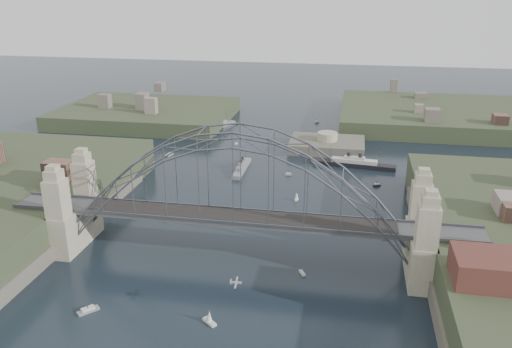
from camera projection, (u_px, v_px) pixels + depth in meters
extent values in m
plane|color=black|center=(238.00, 259.00, 96.24)|extent=(500.00, 500.00, 0.00)
cube|color=#474749|center=(237.00, 219.00, 93.52)|extent=(84.00, 6.00, 0.70)
cube|color=#4D4F58|center=(234.00, 223.00, 90.56)|extent=(84.00, 0.25, 0.50)
cube|color=#4D4F58|center=(241.00, 209.00, 96.10)|extent=(84.00, 0.25, 0.50)
cube|color=black|center=(237.00, 216.00, 93.33)|extent=(55.20, 5.20, 0.35)
cube|color=#9F977C|center=(59.00, 212.00, 94.02)|extent=(3.40, 3.40, 17.70)
cube|color=#9F977C|center=(86.00, 192.00, 103.26)|extent=(3.40, 3.40, 17.70)
cube|color=#9F977C|center=(426.00, 242.00, 83.19)|extent=(3.40, 3.40, 17.70)
cube|color=#9F977C|center=(419.00, 216.00, 92.43)|extent=(3.40, 3.40, 17.70)
cube|color=#9F977C|center=(76.00, 225.00, 100.30)|extent=(4.08, 13.80, 8.00)
cube|color=#9F977C|center=(419.00, 254.00, 89.46)|extent=(4.08, 13.80, 8.00)
cube|color=#544F43|center=(59.00, 237.00, 102.01)|extent=(6.00, 70.00, 4.00)
cube|color=#544F43|center=(442.00, 272.00, 89.80)|extent=(6.00, 70.00, 4.00)
cube|color=#323C25|center=(147.00, 119.00, 193.33)|extent=(60.00, 45.00, 9.00)
cube|color=#323C25|center=(440.00, 121.00, 189.06)|extent=(70.00, 55.00, 9.50)
cube|color=#544F43|center=(327.00, 151.00, 159.05)|extent=(22.00, 16.00, 7.00)
cylinder|color=#9F977C|center=(327.00, 136.00, 157.45)|extent=(6.00, 6.00, 2.40)
cube|color=gray|center=(242.00, 169.00, 141.56)|extent=(2.07, 15.48, 1.38)
cube|color=gray|center=(242.00, 165.00, 141.20)|extent=(1.55, 8.51, 1.03)
cube|color=gray|center=(242.00, 163.00, 140.94)|extent=(1.14, 3.87, 0.69)
cylinder|color=black|center=(241.00, 162.00, 139.73)|extent=(0.74, 0.74, 1.38)
cylinder|color=black|center=(243.00, 159.00, 141.74)|extent=(0.74, 0.74, 1.38)
cylinder|color=#4D4F58|center=(238.00, 167.00, 136.50)|extent=(0.14, 0.14, 3.44)
cylinder|color=#4D4F58|center=(245.00, 156.00, 145.08)|extent=(0.14, 0.14, 3.44)
cube|color=gray|center=(216.00, 127.00, 182.62)|extent=(11.32, 14.81, 1.65)
cube|color=gray|center=(216.00, 123.00, 182.20)|extent=(6.60, 8.41, 1.24)
cube|color=gray|center=(216.00, 121.00, 181.88)|extent=(3.39, 4.09, 0.82)
cylinder|color=black|center=(213.00, 119.00, 180.87)|extent=(0.82, 0.82, 1.65)
cylinder|color=black|center=(218.00, 118.00, 182.39)|extent=(0.82, 0.82, 1.65)
cylinder|color=#4D4F58|center=(204.00, 122.00, 178.44)|extent=(0.16, 0.16, 4.12)
cylinder|color=#4D4F58|center=(226.00, 117.00, 184.96)|extent=(0.16, 0.16, 4.12)
cube|color=black|center=(354.00, 165.00, 144.14)|extent=(22.41, 5.71, 1.62)
cube|color=silver|center=(354.00, 161.00, 143.72)|extent=(12.40, 3.74, 1.21)
cube|color=silver|center=(354.00, 158.00, 143.41)|extent=(5.71, 2.33, 0.81)
cylinder|color=black|center=(349.00, 155.00, 143.61)|extent=(1.09, 1.09, 1.62)
cylinder|color=black|center=(360.00, 156.00, 142.73)|extent=(1.09, 1.09, 1.62)
cylinder|color=#4D4F58|center=(330.00, 154.00, 145.13)|extent=(0.16, 0.16, 4.04)
cylinder|color=#4D4F58|center=(380.00, 159.00, 141.36)|extent=(0.16, 0.16, 4.04)
cube|color=#A7AAAE|center=(236.00, 283.00, 75.02)|extent=(1.58, 0.44, 0.27)
cube|color=#A7AAAE|center=(236.00, 282.00, 75.00)|extent=(0.58, 3.14, 0.06)
cube|color=#A7AAAE|center=(231.00, 282.00, 75.02)|extent=(0.25, 0.99, 0.34)
cube|color=silver|center=(166.00, 218.00, 112.39)|extent=(1.89, 2.50, 0.45)
cube|color=silver|center=(166.00, 216.00, 112.25)|extent=(1.31, 1.60, 0.40)
cylinder|color=black|center=(166.00, 215.00, 112.10)|extent=(0.16, 0.16, 0.70)
cube|color=silver|center=(296.00, 200.00, 121.83)|extent=(0.71, 1.74, 0.45)
cylinder|color=#4D4F58|center=(297.00, 196.00, 121.47)|extent=(0.08, 0.08, 2.20)
cone|color=silver|center=(297.00, 196.00, 121.47)|extent=(1.11, 1.33, 1.92)
cube|color=silver|center=(209.00, 322.00, 77.97)|extent=(2.54, 2.29, 0.45)
cylinder|color=#4D4F58|center=(209.00, 316.00, 77.61)|extent=(0.08, 0.08, 2.20)
cone|color=silver|center=(209.00, 316.00, 77.61)|extent=(1.59, 1.56, 1.92)
cube|color=silver|center=(377.00, 186.00, 130.44)|extent=(1.98, 1.38, 0.45)
cube|color=silver|center=(377.00, 184.00, 130.30)|extent=(1.26, 0.97, 0.40)
cylinder|color=black|center=(377.00, 182.00, 130.15)|extent=(0.16, 0.16, 0.70)
cube|color=silver|center=(169.00, 154.00, 154.10)|extent=(1.53, 3.38, 0.45)
cube|color=silver|center=(288.00, 175.00, 137.79)|extent=(1.80, 0.75, 0.45)
cube|color=silver|center=(288.00, 173.00, 137.66)|extent=(1.09, 0.59, 0.40)
cylinder|color=black|center=(288.00, 172.00, 137.50)|extent=(0.16, 0.16, 0.70)
cube|color=silver|center=(236.00, 144.00, 164.25)|extent=(0.63, 1.84, 0.45)
cube|color=silver|center=(384.00, 235.00, 104.80)|extent=(1.68, 2.68, 0.45)
cube|color=silver|center=(384.00, 233.00, 104.67)|extent=(1.20, 1.68, 0.40)
cylinder|color=black|center=(384.00, 231.00, 104.51)|extent=(0.16, 0.16, 0.70)
cube|color=silver|center=(88.00, 311.00, 80.63)|extent=(3.01, 3.20, 0.45)
cube|color=silver|center=(88.00, 309.00, 80.49)|extent=(2.01, 2.10, 0.40)
cylinder|color=black|center=(88.00, 306.00, 80.34)|extent=(0.16, 0.16, 0.70)
cube|color=silver|center=(317.00, 123.00, 189.38)|extent=(1.66, 1.58, 0.45)
cube|color=silver|center=(317.00, 121.00, 189.24)|extent=(1.09, 1.05, 0.40)
cylinder|color=black|center=(317.00, 120.00, 189.09)|extent=(0.16, 0.16, 0.70)
cube|color=silver|center=(111.00, 191.00, 127.31)|extent=(2.59, 1.45, 0.45)
cube|color=silver|center=(302.00, 273.00, 91.11)|extent=(1.37, 1.87, 0.45)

